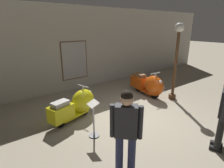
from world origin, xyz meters
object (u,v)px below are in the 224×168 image
scooter_0 (77,105)px  info_stanchion (94,122)px  visitor_0 (224,110)px  scooter_1 (149,85)px  visitor_1 (126,129)px  lamppost (177,55)px

scooter_0 → info_stanchion: scooter_0 is taller
visitor_0 → info_stanchion: 3.06m
scooter_1 → visitor_0: size_ratio=1.03×
scooter_0 → scooter_1: (3.22, -0.06, 0.02)m
info_stanchion → visitor_1: bearing=-98.6°
lamppost → visitor_1: size_ratio=1.65×
lamppost → visitor_1: lamppost is taller
scooter_1 → info_stanchion: bearing=-65.6°
lamppost → info_stanchion: lamppost is taller
lamppost → info_stanchion: 4.08m
scooter_0 → visitor_0: visitor_0 is taller
visitor_0 → info_stanchion: visitor_0 is taller
scooter_0 → lamppost: bearing=-28.1°
visitor_1 → lamppost: bearing=-21.4°
scooter_1 → lamppost: 1.57m
lamppost → info_stanchion: size_ratio=2.94×
scooter_0 → visitor_0: (1.93, -3.34, 0.53)m
visitor_1 → info_stanchion: bearing=36.2°
lamppost → info_stanchion: bearing=-175.4°
scooter_1 → visitor_0: visitor_0 is taller
scooter_1 → visitor_1: visitor_1 is taller
scooter_1 → visitor_1: (-3.55, -2.57, 0.53)m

